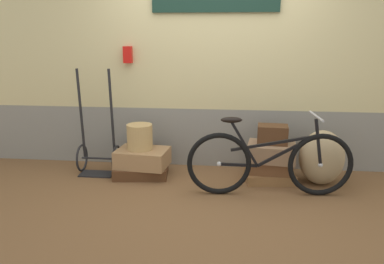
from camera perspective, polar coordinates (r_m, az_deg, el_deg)
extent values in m
cube|color=brown|center=(4.25, 2.16, -8.83)|extent=(9.10, 5.20, 0.06)
cube|color=gray|center=(4.92, 2.91, -0.61)|extent=(7.10, 0.20, 0.74)
cube|color=#CCBC84|center=(4.75, 3.10, 13.97)|extent=(7.10, 0.20, 1.73)
cube|color=#142D23|center=(4.64, 3.52, 19.13)|extent=(1.48, 0.04, 0.27)
cube|color=red|center=(4.79, -9.61, 11.37)|extent=(0.10, 0.08, 0.20)
cube|color=#4C2D19|center=(4.64, -7.59, -5.68)|extent=(0.67, 0.54, 0.13)
cube|color=#9E754C|center=(4.55, -7.42, -3.85)|extent=(0.64, 0.49, 0.21)
cube|color=olive|center=(4.54, 11.50, -6.40)|extent=(0.59, 0.50, 0.11)
cube|color=brown|center=(4.51, 11.53, -4.84)|extent=(0.53, 0.45, 0.14)
cube|color=#937051|center=(4.43, 11.83, -2.95)|extent=(0.58, 0.47, 0.19)
cube|color=#4C2D19|center=(4.40, 12.00, -0.35)|extent=(0.35, 0.27, 0.21)
cylinder|color=tan|center=(4.50, -7.84, -0.72)|extent=(0.30, 0.30, 0.30)
torus|color=black|center=(4.89, -16.19, -3.73)|extent=(0.03, 0.34, 0.34)
torus|color=black|center=(4.75, -11.25, -3.99)|extent=(0.03, 0.34, 0.34)
cylinder|color=black|center=(4.81, -13.76, -3.86)|extent=(0.44, 0.02, 0.02)
cylinder|color=black|center=(4.74, -16.31, 2.56)|extent=(0.03, 0.09, 1.10)
cylinder|color=black|center=(4.61, -11.94, 2.50)|extent=(0.03, 0.09, 1.10)
cube|color=black|center=(4.77, -14.08, -6.12)|extent=(0.40, 0.22, 0.02)
ellipsoid|color=tan|center=(4.50, 18.88, -3.65)|extent=(0.49, 0.42, 0.62)
torus|color=black|center=(3.99, 4.08, -4.80)|extent=(0.68, 0.10, 0.67)
sphere|color=#B2B2B7|center=(3.99, 4.08, -4.80)|extent=(0.05, 0.05, 0.05)
torus|color=black|center=(4.17, 18.72, -4.70)|extent=(0.68, 0.10, 0.67)
sphere|color=#B2B2B7|center=(4.17, 18.72, -4.70)|extent=(0.05, 0.05, 0.05)
cube|color=black|center=(4.03, 13.87, -2.83)|extent=(0.58, 0.07, 0.35)
cube|color=black|center=(3.94, 7.89, -1.81)|extent=(0.31, 0.05, 0.48)
cube|color=black|center=(4.00, 6.94, -4.92)|extent=(0.40, 0.06, 0.04)
cube|color=black|center=(3.98, 11.96, -1.67)|extent=(0.85, 0.09, 0.18)
cube|color=black|center=(4.08, 18.43, -1.49)|extent=(0.11, 0.04, 0.49)
ellipsoid|color=black|center=(3.87, 5.95, 1.82)|extent=(0.23, 0.11, 0.06)
cylinder|color=#A5A5AD|center=(4.01, 18.16, 2.27)|extent=(0.06, 0.46, 0.02)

